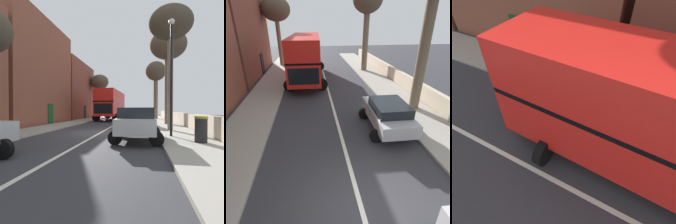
% 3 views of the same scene
% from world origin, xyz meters
% --- Properties ---
extents(ground_plane, '(84.00, 84.00, 0.00)m').
position_xyz_m(ground_plane, '(0.00, 0.00, 0.00)').
color(ground_plane, '#333338').
extents(road_centre_line, '(0.16, 54.00, 0.01)m').
position_xyz_m(road_centre_line, '(0.00, 0.00, 0.00)').
color(road_centre_line, silver).
rests_on(road_centre_line, ground).
extents(double_decker_bus, '(3.79, 10.41, 4.06)m').
position_xyz_m(double_decker_bus, '(-1.70, 15.03, 2.35)').
color(double_decker_bus, red).
rests_on(double_decker_bus, ground).
extents(parked_car_silver_right_3, '(2.50, 3.95, 1.57)m').
position_xyz_m(parked_car_silver_right_3, '(2.50, 4.76, 0.90)').
color(parked_car_silver_right_3, '#B7BABF').
rests_on(parked_car_silver_right_3, ground).
extents(street_tree_right_3, '(3.04, 3.04, 8.62)m').
position_xyz_m(street_tree_right_3, '(4.66, 17.61, 6.95)').
color(street_tree_right_3, brown).
rests_on(street_tree_right_3, sidewalk_right).
extents(street_tree_left_6, '(3.29, 3.29, 7.62)m').
position_xyz_m(street_tree_left_6, '(-4.95, 21.76, 6.26)').
color(street_tree_left_6, '#7A6B56').
rests_on(street_tree_left_6, sidewalk_left).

